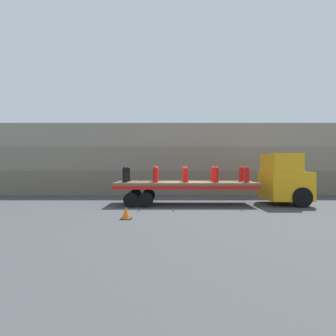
{
  "coord_description": "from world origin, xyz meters",
  "views": [
    {
      "loc": [
        -1.02,
        -15.55,
        2.31
      ],
      "look_at": [
        -1.09,
        0.0,
        2.16
      ],
      "focal_mm": 28.0,
      "sensor_mm": 36.0,
      "label": 1
    }
  ],
  "objects_px": {
    "truck_cab": "(287,180)",
    "fire_hydrant_red_near_2": "(187,175)",
    "fire_hydrant_red_near_3": "(217,175)",
    "fire_hydrant_red_far_4": "(243,174)",
    "fire_hydrant_red_near_1": "(157,175)",
    "fire_hydrant_red_far_1": "(157,174)",
    "fire_hydrant_red_near_4": "(248,175)",
    "fire_hydrant_red_far_3": "(214,174)",
    "fire_hydrant_black_far_0": "(129,174)",
    "flatbed_trailer": "(178,186)",
    "fire_hydrant_red_far_2": "(186,174)",
    "traffic_cone": "(127,213)",
    "fire_hydrant_black_near_0": "(126,175)"
  },
  "relations": [
    {
      "from": "fire_hydrant_red_near_4",
      "to": "fire_hydrant_black_near_0",
      "type": "bearing_deg",
      "value": 180.0
    },
    {
      "from": "flatbed_trailer",
      "to": "fire_hydrant_red_far_3",
      "type": "bearing_deg",
      "value": 13.18
    },
    {
      "from": "truck_cab",
      "to": "fire_hydrant_red_far_4",
      "type": "relative_size",
      "value": 3.29
    },
    {
      "from": "fire_hydrant_red_far_2",
      "to": "fire_hydrant_red_far_3",
      "type": "relative_size",
      "value": 1.0
    },
    {
      "from": "fire_hydrant_red_far_1",
      "to": "fire_hydrant_red_near_4",
      "type": "xyz_separation_m",
      "value": [
        5.25,
        -1.06,
        0.0
      ]
    },
    {
      "from": "truck_cab",
      "to": "fire_hydrant_red_far_1",
      "type": "relative_size",
      "value": 3.29
    },
    {
      "from": "flatbed_trailer",
      "to": "fire_hydrant_red_near_1",
      "type": "relative_size",
      "value": 9.0
    },
    {
      "from": "fire_hydrant_red_near_4",
      "to": "fire_hydrant_black_far_0",
      "type": "bearing_deg",
      "value": 171.35
    },
    {
      "from": "flatbed_trailer",
      "to": "fire_hydrant_red_far_3",
      "type": "height_order",
      "value": "fire_hydrant_red_far_3"
    },
    {
      "from": "fire_hydrant_red_far_1",
      "to": "fire_hydrant_red_near_4",
      "type": "bearing_deg",
      "value": -11.46
    },
    {
      "from": "fire_hydrant_black_far_0",
      "to": "fire_hydrant_red_far_2",
      "type": "distance_m",
      "value": 3.5
    },
    {
      "from": "flatbed_trailer",
      "to": "fire_hydrant_black_near_0",
      "type": "xyz_separation_m",
      "value": [
        -2.98,
        -0.53,
        0.7
      ]
    },
    {
      "from": "flatbed_trailer",
      "to": "fire_hydrant_red_near_1",
      "type": "distance_m",
      "value": 1.51
    },
    {
      "from": "fire_hydrant_red_near_3",
      "to": "fire_hydrant_red_far_4",
      "type": "bearing_deg",
      "value": 31.31
    },
    {
      "from": "fire_hydrant_red_far_1",
      "to": "truck_cab",
      "type": "bearing_deg",
      "value": -3.95
    },
    {
      "from": "truck_cab",
      "to": "fire_hydrant_red_far_4",
      "type": "height_order",
      "value": "truck_cab"
    },
    {
      "from": "flatbed_trailer",
      "to": "fire_hydrant_black_far_0",
      "type": "xyz_separation_m",
      "value": [
        -2.98,
        0.53,
        0.7
      ]
    },
    {
      "from": "fire_hydrant_red_near_1",
      "to": "fire_hydrant_red_near_2",
      "type": "xyz_separation_m",
      "value": [
        1.75,
        0.0,
        0.0
      ]
    },
    {
      "from": "fire_hydrant_red_far_1",
      "to": "fire_hydrant_red_far_3",
      "type": "bearing_deg",
      "value": 0.0
    },
    {
      "from": "fire_hydrant_red_near_3",
      "to": "traffic_cone",
      "type": "relative_size",
      "value": 1.74
    },
    {
      "from": "truck_cab",
      "to": "fire_hydrant_red_far_3",
      "type": "relative_size",
      "value": 3.29
    },
    {
      "from": "truck_cab",
      "to": "fire_hydrant_red_near_4",
      "type": "distance_m",
      "value": 2.54
    },
    {
      "from": "truck_cab",
      "to": "traffic_cone",
      "type": "xyz_separation_m",
      "value": [
        -8.79,
        -4.29,
        -1.22
      ]
    },
    {
      "from": "fire_hydrant_black_far_0",
      "to": "traffic_cone",
      "type": "height_order",
      "value": "fire_hydrant_black_far_0"
    },
    {
      "from": "fire_hydrant_black_near_0",
      "to": "fire_hydrant_black_far_0",
      "type": "xyz_separation_m",
      "value": [
        0.0,
        1.06,
        0.0
      ]
    },
    {
      "from": "fire_hydrant_black_far_0",
      "to": "fire_hydrant_red_near_2",
      "type": "xyz_separation_m",
      "value": [
        3.5,
        -1.06,
        0.0
      ]
    },
    {
      "from": "fire_hydrant_red_far_1",
      "to": "fire_hydrant_red_far_4",
      "type": "distance_m",
      "value": 5.25
    },
    {
      "from": "truck_cab",
      "to": "fire_hydrant_red_near_2",
      "type": "relative_size",
      "value": 3.29
    },
    {
      "from": "fire_hydrant_red_far_1",
      "to": "traffic_cone",
      "type": "height_order",
      "value": "fire_hydrant_red_far_1"
    },
    {
      "from": "fire_hydrant_black_near_0",
      "to": "fire_hydrant_red_near_2",
      "type": "bearing_deg",
      "value": 0.0
    },
    {
      "from": "fire_hydrant_red_far_1",
      "to": "fire_hydrant_red_far_4",
      "type": "relative_size",
      "value": 1.0
    },
    {
      "from": "fire_hydrant_red_far_2",
      "to": "traffic_cone",
      "type": "xyz_separation_m",
      "value": [
        -2.83,
        -4.82,
        -1.53
      ]
    },
    {
      "from": "fire_hydrant_black_far_0",
      "to": "truck_cab",
      "type": "bearing_deg",
      "value": -3.22
    },
    {
      "from": "fire_hydrant_red_near_4",
      "to": "truck_cab",
      "type": "bearing_deg",
      "value": 12.19
    },
    {
      "from": "fire_hydrant_red_near_2",
      "to": "fire_hydrant_red_far_4",
      "type": "height_order",
      "value": "same"
    },
    {
      "from": "flatbed_trailer",
      "to": "fire_hydrant_red_near_2",
      "type": "relative_size",
      "value": 9.0
    },
    {
      "from": "truck_cab",
      "to": "fire_hydrant_black_far_0",
      "type": "distance_m",
      "value": 9.48
    },
    {
      "from": "fire_hydrant_black_near_0",
      "to": "fire_hydrant_black_far_0",
      "type": "distance_m",
      "value": 1.06
    },
    {
      "from": "fire_hydrant_red_near_3",
      "to": "fire_hydrant_red_near_1",
      "type": "bearing_deg",
      "value": 180.0
    },
    {
      "from": "fire_hydrant_black_far_0",
      "to": "fire_hydrant_red_near_3",
      "type": "height_order",
      "value": "same"
    },
    {
      "from": "fire_hydrant_red_far_1",
      "to": "fire_hydrant_red_far_2",
      "type": "xyz_separation_m",
      "value": [
        1.75,
        0.0,
        0.0
      ]
    },
    {
      "from": "fire_hydrant_red_far_4",
      "to": "traffic_cone",
      "type": "bearing_deg",
      "value": -142.7
    },
    {
      "from": "fire_hydrant_black_near_0",
      "to": "fire_hydrant_red_near_4",
      "type": "height_order",
      "value": "same"
    },
    {
      "from": "fire_hydrant_red_far_4",
      "to": "traffic_cone",
      "type": "distance_m",
      "value": 8.11
    },
    {
      "from": "fire_hydrant_black_near_0",
      "to": "fire_hydrant_black_far_0",
      "type": "bearing_deg",
      "value": 90.0
    },
    {
      "from": "truck_cab",
      "to": "fire_hydrant_red_near_3",
      "type": "bearing_deg",
      "value": -172.8
    },
    {
      "from": "fire_hydrant_black_far_0",
      "to": "fire_hydrant_black_near_0",
      "type": "bearing_deg",
      "value": -90.0
    },
    {
      "from": "fire_hydrant_red_far_1",
      "to": "fire_hydrant_red_far_2",
      "type": "distance_m",
      "value": 1.75
    },
    {
      "from": "truck_cab",
      "to": "fire_hydrant_red_near_4",
      "type": "relative_size",
      "value": 3.29
    },
    {
      "from": "fire_hydrant_red_far_1",
      "to": "fire_hydrant_red_near_4",
      "type": "distance_m",
      "value": 5.36
    }
  ]
}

